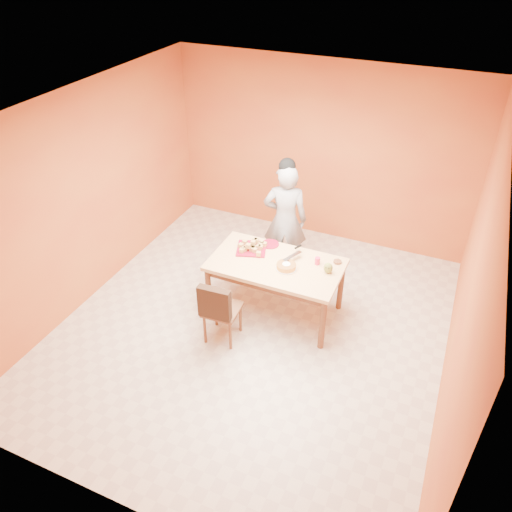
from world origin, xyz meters
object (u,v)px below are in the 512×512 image
at_px(egg_ornament, 328,268).
at_px(red_dinner_plate, 270,244).
at_px(sponge_cake, 286,266).
at_px(dining_chair, 221,309).
at_px(person, 285,220).
at_px(checker_tin, 337,262).
at_px(magenta_glass, 317,261).
at_px(dining_table, 276,269).
at_px(pastry_platter, 252,249).

bearing_deg(egg_ornament, red_dinner_plate, -175.75).
distance_m(red_dinner_plate, sponge_cake, 0.56).
relative_size(dining_chair, red_dinner_plate, 3.84).
height_order(person, checker_tin, person).
bearing_deg(dining_chair, magenta_glass, 42.44).
distance_m(dining_table, magenta_glass, 0.52).
relative_size(egg_ornament, magenta_glass, 1.51).
relative_size(sponge_cake, egg_ornament, 1.72).
bearing_deg(person, checker_tin, 130.19).
height_order(dining_table, checker_tin, checker_tin).
bearing_deg(dining_chair, person, 80.48).
height_order(magenta_glass, checker_tin, magenta_glass).
xyz_separation_m(dining_chair, person, (0.17, 1.62, 0.36)).
bearing_deg(red_dinner_plate, sponge_cake, -47.50).
bearing_deg(person, dining_table, 87.96).
height_order(egg_ornament, checker_tin, egg_ornament).
xyz_separation_m(pastry_platter, red_dinner_plate, (0.17, 0.20, -0.00)).
height_order(pastry_platter, magenta_glass, magenta_glass).
bearing_deg(sponge_cake, dining_chair, -130.30).
relative_size(dining_chair, checker_tin, 9.10).
distance_m(dining_table, pastry_platter, 0.43).
xyz_separation_m(dining_chair, pastry_platter, (0.00, 0.86, 0.31)).
xyz_separation_m(dining_chair, egg_ornament, (1.03, 0.77, 0.37)).
height_order(dining_table, magenta_glass, magenta_glass).
xyz_separation_m(red_dinner_plate, checker_tin, (0.90, -0.05, 0.01)).
xyz_separation_m(dining_table, sponge_cake, (0.15, -0.06, 0.13)).
relative_size(person, egg_ornament, 11.95).
distance_m(person, magenta_glass, 1.00).
relative_size(dining_table, checker_tin, 16.56).
xyz_separation_m(person, magenta_glass, (0.69, -0.73, -0.01)).
height_order(red_dinner_plate, checker_tin, checker_tin).
xyz_separation_m(pastry_platter, egg_ornament, (1.03, -0.09, 0.06)).
bearing_deg(pastry_platter, checker_tin, 7.95).
relative_size(dining_chair, sponge_cake, 3.73).
xyz_separation_m(pastry_platter, checker_tin, (1.07, 0.15, 0.00)).
relative_size(red_dinner_plate, magenta_glass, 2.52).
bearing_deg(sponge_cake, egg_ornament, 14.08).
xyz_separation_m(red_dinner_plate, magenta_glass, (0.68, -0.17, 0.04)).
distance_m(pastry_platter, magenta_glass, 0.86).
bearing_deg(dining_table, dining_chair, -119.28).
height_order(dining_chair, sponge_cake, dining_chair).
height_order(person, pastry_platter, person).
distance_m(dining_table, egg_ornament, 0.66).
height_order(red_dinner_plate, magenta_glass, magenta_glass).
bearing_deg(checker_tin, sponge_cake, -145.50).
bearing_deg(person, magenta_glass, 117.47).
height_order(dining_table, pastry_platter, pastry_platter).
bearing_deg(dining_table, magenta_glass, 21.48).
bearing_deg(dining_chair, checker_tin, 39.64).
distance_m(egg_ornament, checker_tin, 0.25).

